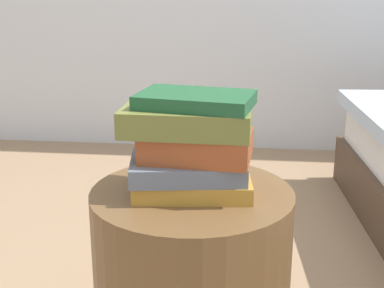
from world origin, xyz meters
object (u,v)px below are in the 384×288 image
at_px(side_table, 192,287).
at_px(book_forest, 196,100).
at_px(book_ochre, 194,182).
at_px(book_rust, 197,146).
at_px(book_olive, 187,120).
at_px(book_slate, 187,167).

relative_size(side_table, book_forest, 2.01).
relative_size(book_ochre, book_rust, 1.09).
relative_size(book_rust, book_olive, 0.85).
bearing_deg(book_ochre, book_olive, -158.33).
bearing_deg(book_rust, side_table, 161.16).
bearing_deg(book_olive, book_slate, -79.52).
distance_m(side_table, book_olive, 0.43).
distance_m(book_slate, book_forest, 0.16).
bearing_deg(book_slate, book_olive, 90.63).
bearing_deg(book_rust, book_forest, 110.65).
bearing_deg(book_forest, book_rust, -63.95).
height_order(side_table, book_slate, book_slate).
bearing_deg(book_ochre, book_slate, -139.87).
xyz_separation_m(book_rust, book_olive, (-0.02, 0.01, 0.06)).
relative_size(book_rust, book_forest, 0.97).
distance_m(side_table, book_forest, 0.47).
height_order(book_ochre, book_slate, book_slate).
bearing_deg(book_rust, book_ochre, 116.47).
xyz_separation_m(book_ochre, book_slate, (-0.02, -0.02, 0.04)).
bearing_deg(book_slate, book_ochre, 37.45).
bearing_deg(book_forest, book_olive, -152.23).
bearing_deg(book_forest, book_slate, -133.33).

